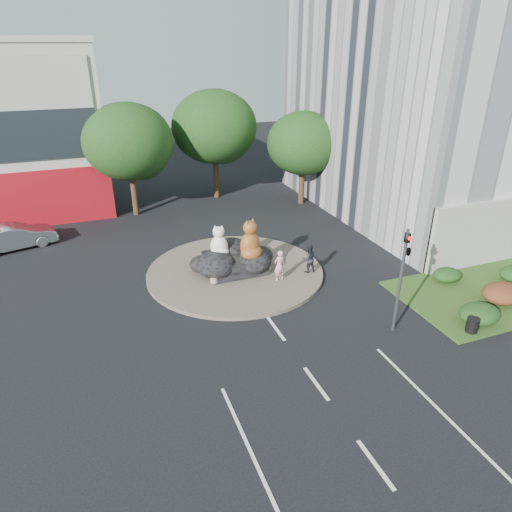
{
  "coord_description": "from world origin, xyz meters",
  "views": [
    {
      "loc": [
        -7.1,
        -12.17,
        12.03
      ],
      "look_at": [
        0.43,
        7.74,
        2.0
      ],
      "focal_mm": 32.0,
      "sensor_mm": 36.0,
      "label": 1
    }
  ],
  "objects": [
    {
      "name": "pedestrian_pink",
      "position": [
        1.88,
        8.0,
        1.08
      ],
      "size": [
        0.7,
        0.51,
        1.76
      ],
      "primitive_type": "imported",
      "rotation": [
        0.0,
        0.0,
        3.3
      ],
      "color": "pink",
      "rests_on": "roundabout_island"
    },
    {
      "name": "kitten_calico",
      "position": [
        -1.58,
        8.86,
        0.62
      ],
      "size": [
        0.67,
        0.67,
        0.84
      ],
      "primitive_type": null,
      "rotation": [
        0.0,
        0.0,
        -0.8
      ],
      "color": "silver",
      "rests_on": "roundabout_island"
    },
    {
      "name": "tree_right",
      "position": [
        9.07,
        20.06,
        4.63
      ],
      "size": [
        5.7,
        5.7,
        7.3
      ],
      "color": "#382314",
      "rests_on": "ground"
    },
    {
      "name": "tree_mid",
      "position": [
        3.07,
        24.06,
        5.56
      ],
      "size": [
        6.84,
        6.84,
        8.76
      ],
      "color": "#382314",
      "rests_on": "ground"
    },
    {
      "name": "hedge_near_green",
      "position": [
        9.0,
        1.0,
        0.57
      ],
      "size": [
        2.0,
        1.6,
        0.9
      ],
      "primitive_type": "ellipsoid",
      "color": "black",
      "rests_on": "grass_verge"
    },
    {
      "name": "pedestrian_dark",
      "position": [
        3.8,
        8.32,
        1.02
      ],
      "size": [
        0.8,
        0.62,
        1.64
      ],
      "primitive_type": "imported",
      "rotation": [
        0.0,
        0.0,
        3.14
      ],
      "color": "black",
      "rests_on": "roundabout_island"
    },
    {
      "name": "hedge_back_green",
      "position": [
        10.5,
        4.8,
        0.48
      ],
      "size": [
        1.6,
        1.28,
        0.72
      ],
      "primitive_type": "ellipsoid",
      "color": "black",
      "rests_on": "grass_verge"
    },
    {
      "name": "tree_left",
      "position": [
        -3.93,
        22.06,
        5.25
      ],
      "size": [
        6.46,
        6.46,
        8.27
      ],
      "color": "#382314",
      "rests_on": "ground"
    },
    {
      "name": "street_lamp",
      "position": [
        12.82,
        8.0,
        4.55
      ],
      "size": [
        2.34,
        0.22,
        8.06
      ],
      "color": "#595B60",
      "rests_on": "ground"
    },
    {
      "name": "hedge_red",
      "position": [
        11.5,
        2.0,
        0.61
      ],
      "size": [
        2.2,
        1.76,
        0.99
      ],
      "primitive_type": "ellipsoid",
      "color": "#4E2214",
      "rests_on": "grass_verge"
    },
    {
      "name": "litter_bin",
      "position": [
        8.13,
        0.51,
        0.47
      ],
      "size": [
        0.61,
        0.61,
        0.71
      ],
      "primitive_type": "cylinder",
      "rotation": [
        0.0,
        0.0,
        0.12
      ],
      "color": "black",
      "rests_on": "grass_verge"
    },
    {
      "name": "ground",
      "position": [
        0.0,
        0.0,
        0.0
      ],
      "size": [
        120.0,
        120.0,
        0.0
      ],
      "primitive_type": "plane",
      "color": "black",
      "rests_on": "ground"
    },
    {
      "name": "grass_verge",
      "position": [
        12.0,
        3.0,
        0.06
      ],
      "size": [
        10.0,
        6.0,
        0.12
      ],
      "primitive_type": "cube",
      "color": "#2A4517",
      "rests_on": "ground"
    },
    {
      "name": "cat_tabby",
      "position": [
        0.73,
        9.46,
        2.25
      ],
      "size": [
        1.76,
        1.68,
        2.29
      ],
      "primitive_type": null,
      "rotation": [
        0.0,
        0.0,
        0.46
      ],
      "color": "#AB5923",
      "rests_on": "rock_plinth"
    },
    {
      "name": "parked_car",
      "position": [
        -11.97,
        18.27,
        0.79
      ],
      "size": [
        5.08,
        2.83,
        1.58
      ],
      "primitive_type": "imported",
      "rotation": [
        0.0,
        0.0,
        1.83
      ],
      "color": "#9FA3A7",
      "rests_on": "ground"
    },
    {
      "name": "kitten_white",
      "position": [
        1.72,
        9.34,
        0.55
      ],
      "size": [
        0.56,
        0.56,
        0.71
      ],
      "primitive_type": null,
      "rotation": [
        0.0,
        0.0,
        0.81
      ],
      "color": "silver",
      "rests_on": "roundabout_island"
    },
    {
      "name": "traffic_light",
      "position": [
        5.1,
        2.0,
        3.62
      ],
      "size": [
        0.44,
        1.24,
        5.0
      ],
      "color": "#595B60",
      "rests_on": "ground"
    },
    {
      "name": "cat_white",
      "position": [
        -0.84,
        10.18,
        2.05
      ],
      "size": [
        1.39,
        1.3,
        1.9
      ],
      "primitive_type": null,
      "rotation": [
        0.0,
        0.0,
        -0.32
      ],
      "color": "white",
      "rests_on": "rock_plinth"
    },
    {
      "name": "roundabout_island",
      "position": [
        0.0,
        10.0,
        0.1
      ],
      "size": [
        10.0,
        10.0,
        0.2
      ],
      "primitive_type": "cylinder",
      "color": "brown",
      "rests_on": "ground"
    },
    {
      "name": "rock_plinth",
      "position": [
        0.0,
        10.0,
        0.65
      ],
      "size": [
        3.2,
        2.6,
        0.9
      ],
      "primitive_type": null,
      "color": "black",
      "rests_on": "roundabout_island"
    }
  ]
}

